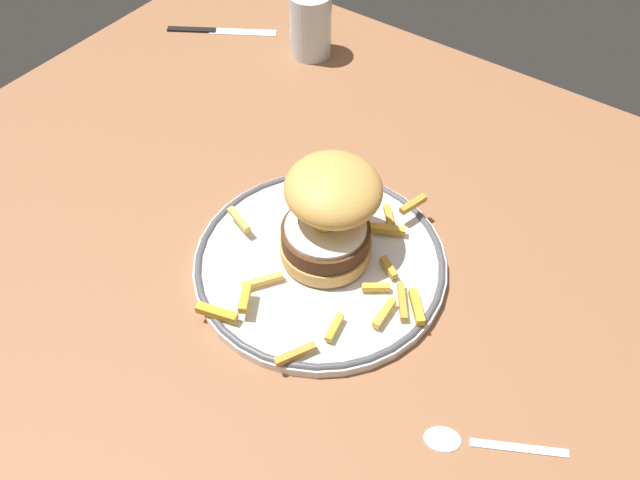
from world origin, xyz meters
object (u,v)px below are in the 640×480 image
object	(u,v)px
burger	(330,212)
spoon	(460,440)
water_glass	(310,28)
knife	(213,30)
dinner_plate	(320,262)

from	to	relation	value
burger	spoon	world-z (taller)	burger
water_glass	knife	size ratio (longest dim) A/B	0.61
knife	dinner_plate	bearing A→B (deg)	-34.78
dinner_plate	burger	bearing A→B (deg)	94.57
spoon	water_glass	bearing A→B (deg)	138.23
dinner_plate	knife	bearing A→B (deg)	145.22
dinner_plate	spoon	distance (cm)	24.50
burger	knife	size ratio (longest dim) A/B	0.91
burger	knife	bearing A→B (deg)	147.00
burger	spoon	size ratio (longest dim) A/B	1.17
knife	spoon	distance (cm)	76.46
water_glass	spoon	xyz separation A→B (cm)	(48.80, -43.59, -3.93)
spoon	dinner_plate	bearing A→B (deg)	157.43
dinner_plate	knife	size ratio (longest dim) A/B	1.78
knife	spoon	bearing A→B (deg)	-30.89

